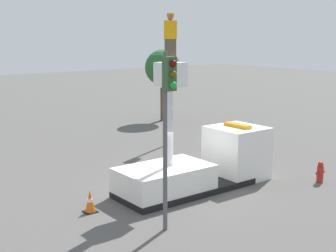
# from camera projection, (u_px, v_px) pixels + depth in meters

# --- Properties ---
(ground_plane) EXTENTS (120.00, 120.00, 0.00)m
(ground_plane) POSITION_uv_depth(u_px,v_px,m) (186.00, 190.00, 18.57)
(ground_plane) COLOR #565451
(bucket_truck) EXTENTS (6.76, 2.25, 5.09)m
(bucket_truck) POSITION_uv_depth(u_px,v_px,m) (201.00, 165.00, 18.89)
(bucket_truck) COLOR black
(bucket_truck) RESTS_ON ground
(worker) EXTENTS (0.40, 0.26, 1.75)m
(worker) POSITION_uv_depth(u_px,v_px,m) (170.00, 38.00, 16.97)
(worker) COLOR brown
(worker) RESTS_ON bucket_truck
(traffic_light_pole) EXTENTS (0.34, 0.57, 5.59)m
(traffic_light_pole) POSITION_uv_depth(u_px,v_px,m) (168.00, 107.00, 13.96)
(traffic_light_pole) COLOR #515156
(traffic_light_pole) RESTS_ON ground
(traffic_light_across) EXTENTS (0.34, 0.57, 5.12)m
(traffic_light_across) POSITION_uv_depth(u_px,v_px,m) (170.00, 80.00, 25.65)
(traffic_light_across) COLOR #515156
(traffic_light_across) RESTS_ON ground
(fire_hydrant) EXTENTS (0.52, 0.28, 0.89)m
(fire_hydrant) POSITION_uv_depth(u_px,v_px,m) (320.00, 172.00, 19.54)
(fire_hydrant) COLOR #B2231E
(fire_hydrant) RESTS_ON ground
(traffic_cone_rear) EXTENTS (0.45, 0.45, 0.79)m
(traffic_cone_rear) POSITION_uv_depth(u_px,v_px,m) (90.00, 202.00, 16.23)
(traffic_cone_rear) COLOR black
(traffic_cone_rear) RESTS_ON ground
(tree_left_bg) EXTENTS (2.55, 2.55, 5.10)m
(tree_left_bg) POSITION_uv_depth(u_px,v_px,m) (163.00, 68.00, 33.24)
(tree_left_bg) COLOR brown
(tree_left_bg) RESTS_ON ground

